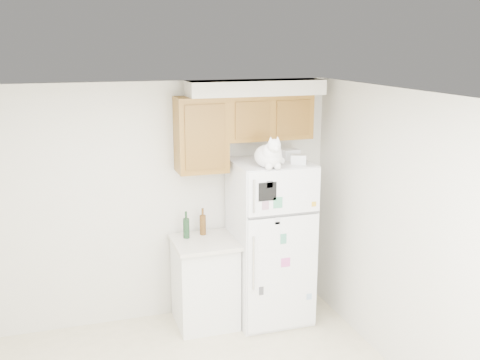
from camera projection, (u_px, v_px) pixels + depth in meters
name	position (u px, v px, depth m)	size (l,w,h in m)	color
room_shell	(203.00, 211.00, 4.08)	(3.84, 4.04, 2.52)	beige
refrigerator	(270.00, 241.00, 5.85)	(0.76, 0.78, 1.70)	white
base_counter	(205.00, 281.00, 5.80)	(0.64, 0.64, 0.92)	white
cat	(270.00, 155.00, 5.35)	(0.32, 0.46, 0.33)	white
storage_box_back	(290.00, 154.00, 5.77)	(0.18, 0.13, 0.10)	white
storage_box_front	(298.00, 159.00, 5.55)	(0.15, 0.11, 0.09)	white
bottle_green	(186.00, 225.00, 5.71)	(0.07, 0.07, 0.28)	#19381E
bottle_amber	(203.00, 221.00, 5.82)	(0.07, 0.07, 0.28)	#593814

